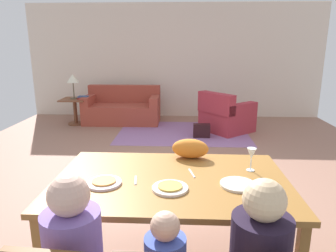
# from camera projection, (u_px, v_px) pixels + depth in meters

# --- Properties ---
(ground_plane) EXTENTS (7.11, 6.59, 0.02)m
(ground_plane) POSITION_uv_depth(u_px,v_px,m) (168.00, 165.00, 4.62)
(ground_plane) COLOR #946856
(back_wall) EXTENTS (7.11, 0.10, 2.70)m
(back_wall) POSITION_uv_depth(u_px,v_px,m) (174.00, 61.00, 7.51)
(back_wall) COLOR beige
(back_wall) RESTS_ON ground_plane
(dining_table) EXTENTS (1.73, 1.10, 0.76)m
(dining_table) POSITION_uv_depth(u_px,v_px,m) (171.00, 186.00, 2.31)
(dining_table) COLOR #97642C
(dining_table) RESTS_ON ground_plane
(plate_near_man) EXTENTS (0.25, 0.25, 0.02)m
(plate_near_man) POSITION_uv_depth(u_px,v_px,m) (104.00, 183.00, 2.20)
(plate_near_man) COLOR silver
(plate_near_man) RESTS_ON dining_table
(pizza_near_man) EXTENTS (0.17, 0.17, 0.01)m
(pizza_near_man) POSITION_uv_depth(u_px,v_px,m) (104.00, 181.00, 2.19)
(pizza_near_man) COLOR gold
(pizza_near_man) RESTS_ON plate_near_man
(plate_near_child) EXTENTS (0.25, 0.25, 0.02)m
(plate_near_child) POSITION_uv_depth(u_px,v_px,m) (170.00, 188.00, 2.12)
(plate_near_child) COLOR white
(plate_near_child) RESTS_ON dining_table
(pizza_near_child) EXTENTS (0.17, 0.17, 0.01)m
(pizza_near_child) POSITION_uv_depth(u_px,v_px,m) (170.00, 186.00, 2.11)
(pizza_near_child) COLOR gold
(pizza_near_child) RESTS_ON plate_near_child
(plate_near_woman) EXTENTS (0.25, 0.25, 0.02)m
(plate_near_woman) POSITION_uv_depth(u_px,v_px,m) (238.00, 184.00, 2.17)
(plate_near_woman) COLOR white
(plate_near_woman) RESTS_ON dining_table
(wine_glass) EXTENTS (0.07, 0.07, 0.19)m
(wine_glass) POSITION_uv_depth(u_px,v_px,m) (251.00, 155.00, 2.41)
(wine_glass) COLOR silver
(wine_glass) RESTS_ON dining_table
(fork) EXTENTS (0.04, 0.15, 0.01)m
(fork) POSITION_uv_depth(u_px,v_px,m) (136.00, 180.00, 2.26)
(fork) COLOR silver
(fork) RESTS_ON dining_table
(knife) EXTENTS (0.05, 0.17, 0.01)m
(knife) POSITION_uv_depth(u_px,v_px,m) (192.00, 173.00, 2.38)
(knife) COLOR silver
(knife) RESTS_ON dining_table
(cat) EXTENTS (0.34, 0.20, 0.17)m
(cat) POSITION_uv_depth(u_px,v_px,m) (190.00, 148.00, 2.70)
(cat) COLOR orange
(cat) RESTS_ON dining_table
(area_rug) EXTENTS (2.60, 1.80, 0.01)m
(area_rug) POSITION_uv_depth(u_px,v_px,m) (183.00, 132.00, 6.28)
(area_rug) COLOR #906497
(area_rug) RESTS_ON ground_plane
(couch) EXTENTS (1.69, 0.86, 0.82)m
(couch) POSITION_uv_depth(u_px,v_px,m) (123.00, 109.00, 7.10)
(couch) COLOR #9C3E30
(couch) RESTS_ON ground_plane
(armchair) EXTENTS (1.20, 1.20, 0.82)m
(armchair) POSITION_uv_depth(u_px,v_px,m) (225.00, 116.00, 6.32)
(armchair) COLOR #A42D38
(armchair) RESTS_ON ground_plane
(side_table) EXTENTS (0.56, 0.56, 0.58)m
(side_table) POSITION_uv_depth(u_px,v_px,m) (75.00, 108.00, 6.88)
(side_table) COLOR brown
(side_table) RESTS_ON ground_plane
(table_lamp) EXTENTS (0.26, 0.26, 0.54)m
(table_lamp) POSITION_uv_depth(u_px,v_px,m) (73.00, 79.00, 6.72)
(table_lamp) COLOR brown
(table_lamp) RESTS_ON side_table
(book_lower) EXTENTS (0.22, 0.16, 0.03)m
(book_lower) POSITION_uv_depth(u_px,v_px,m) (83.00, 98.00, 6.77)
(book_lower) COLOR maroon
(book_lower) RESTS_ON side_table
(book_upper) EXTENTS (0.22, 0.16, 0.03)m
(book_upper) POSITION_uv_depth(u_px,v_px,m) (83.00, 97.00, 6.86)
(book_upper) COLOR #345082
(book_upper) RESTS_ON book_lower
(handbag) EXTENTS (0.32, 0.16, 0.26)m
(handbag) POSITION_uv_depth(u_px,v_px,m) (202.00, 131.00, 5.94)
(handbag) COLOR black
(handbag) RESTS_ON ground_plane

